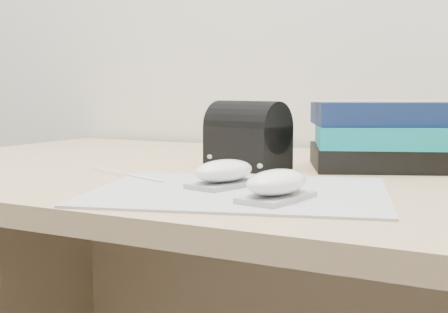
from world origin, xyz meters
The scene contains 7 objects.
desk centered at (0.00, 1.64, 0.50)m, with size 1.60×0.80×0.73m.
mousepad centered at (-0.04, 1.38, 0.73)m, with size 0.38×0.29×0.00m, color gray.
mouse_rear centered at (-0.07, 1.39, 0.75)m, with size 0.08×0.11×0.04m.
mouse_front centered at (0.03, 1.33, 0.75)m, with size 0.07×0.11×0.04m.
usb_cable centered at (-0.26, 1.42, 0.73)m, with size 0.00×0.00×0.21m, color white.
book_stack centered at (0.07, 1.71, 0.79)m, with size 0.28×0.26×0.11m.
pouch centered at (-0.13, 1.60, 0.79)m, with size 0.14×0.11×0.11m.
Camera 1 is at (0.32, 0.66, 0.87)m, focal length 50.00 mm.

